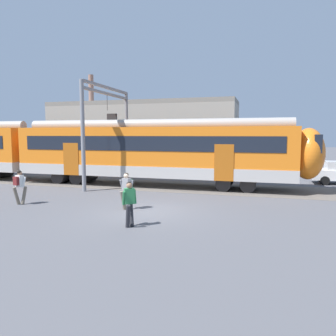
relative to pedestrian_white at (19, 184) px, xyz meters
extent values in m
plane|color=#515156|center=(6.30, 0.40, -0.99)|extent=(160.00, 160.00, 0.00)
cube|color=#605951|center=(-6.92, 7.31, -0.98)|extent=(80.00, 4.40, 0.01)
cube|color=#B2ADA8|center=(4.08, 7.31, 0.06)|extent=(18.00, 3.06, 0.70)
cube|color=orange|center=(4.08, 7.31, 1.61)|extent=(18.00, 3.00, 2.40)
cube|color=black|center=(4.08, 5.79, 1.81)|extent=(16.56, 0.03, 0.90)
cube|color=#AC5413|center=(9.03, 5.79, 0.76)|extent=(1.10, 0.04, 2.10)
cube|color=#AC5413|center=(-0.87, 5.79, 0.76)|extent=(1.10, 0.04, 2.10)
cylinder|color=gray|center=(4.08, 7.31, 2.99)|extent=(17.64, 0.70, 0.70)
cube|color=black|center=(1.38, 7.31, 3.54)|extent=(0.70, 0.12, 0.40)
cylinder|color=black|center=(10.36, 7.31, -0.54)|extent=(0.90, 2.40, 0.90)
cylinder|color=black|center=(8.96, 7.31, -0.54)|extent=(0.90, 2.40, 0.90)
cylinder|color=black|center=(-0.80, 7.31, -0.54)|extent=(0.90, 2.40, 0.90)
cylinder|color=black|center=(-2.20, 7.31, -0.54)|extent=(0.90, 2.40, 0.90)
ellipsoid|color=orange|center=(13.63, 7.31, 1.26)|extent=(1.80, 2.85, 2.95)
cube|color=black|center=(13.98, 7.31, 1.86)|extent=(0.40, 2.40, 1.00)
cylinder|color=#6B6051|center=(0.13, 0.14, -0.56)|extent=(0.23, 0.38, 0.87)
cylinder|color=#6B6051|center=(-0.12, -0.09, -0.56)|extent=(0.23, 0.38, 0.87)
cube|color=silver|center=(0.01, 0.02, 0.15)|extent=(0.41, 0.32, 0.56)
cylinder|color=silver|center=(-0.23, 0.00, 0.10)|extent=(0.15, 0.26, 0.52)
cylinder|color=silver|center=(0.24, 0.05, 0.10)|extent=(0.15, 0.26, 0.52)
sphere|color=#9E7051|center=(0.01, 0.04, 0.54)|extent=(0.22, 0.22, 0.22)
sphere|color=black|center=(0.01, 0.02, 0.57)|extent=(0.20, 0.20, 0.20)
cube|color=maroon|center=(-0.04, -0.15, 0.17)|extent=(0.31, 0.22, 0.40)
cylinder|color=#6B6051|center=(5.21, 0.36, -0.56)|extent=(0.26, 0.38, 0.87)
cylinder|color=#6B6051|center=(5.47, 0.57, -0.56)|extent=(0.26, 0.38, 0.87)
cube|color=gray|center=(5.34, 0.46, 0.15)|extent=(0.42, 0.35, 0.56)
cylinder|color=gray|center=(5.57, 0.47, 0.10)|extent=(0.17, 0.26, 0.52)
cylinder|color=gray|center=(5.11, 0.46, 0.10)|extent=(0.17, 0.26, 0.52)
sphere|color=beige|center=(5.33, 0.45, 0.54)|extent=(0.22, 0.22, 0.22)
sphere|color=black|center=(5.34, 0.46, 0.57)|extent=(0.20, 0.20, 0.20)
cube|color=#235633|center=(5.40, 0.63, 0.17)|extent=(0.32, 0.24, 0.40)
cylinder|color=#28282D|center=(6.55, -2.23, -0.56)|extent=(0.32, 0.38, 0.87)
cylinder|color=#28282D|center=(6.54, -1.90, -0.56)|extent=(0.32, 0.38, 0.87)
cube|color=#2D7F47|center=(6.54, -2.06, 0.15)|extent=(0.43, 0.40, 0.56)
cylinder|color=#2D7F47|center=(6.68, -1.87, 0.10)|extent=(0.21, 0.25, 0.52)
cylinder|color=#2D7F47|center=(6.40, -2.25, 0.10)|extent=(0.21, 0.25, 0.52)
sphere|color=#9E7051|center=(6.55, -2.08, 0.54)|extent=(0.22, 0.22, 0.22)
sphere|color=black|center=(6.54, -2.06, 0.57)|extent=(0.20, 0.20, 0.20)
cylinder|color=black|center=(15.15, 12.19, -0.69)|extent=(0.60, 0.20, 0.60)
cylinder|color=black|center=(15.15, 10.63, -0.69)|extent=(0.60, 0.20, 0.60)
cylinder|color=gray|center=(1.05, 4.11, 2.26)|extent=(0.24, 0.24, 6.50)
cylinder|color=gray|center=(1.05, 10.51, 2.26)|extent=(0.24, 0.24, 6.50)
cube|color=gray|center=(1.05, 7.31, 5.46)|extent=(0.20, 6.40, 0.16)
cube|color=gray|center=(1.05, 7.31, 5.06)|extent=(0.20, 6.40, 0.16)
cylinder|color=black|center=(1.05, 7.31, 4.46)|extent=(0.03, 0.03, 1.00)
cube|color=gray|center=(-0.04, 16.75, 2.01)|extent=(17.81, 5.00, 6.00)
cube|color=gray|center=(-0.04, 16.75, 5.21)|extent=(17.81, 5.00, 0.40)
cylinder|color=#8C6656|center=(-5.39, 16.75, 6.61)|extent=(0.50, 0.50, 3.20)
camera|label=1|loc=(11.12, -12.87, 2.38)|focal=35.00mm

